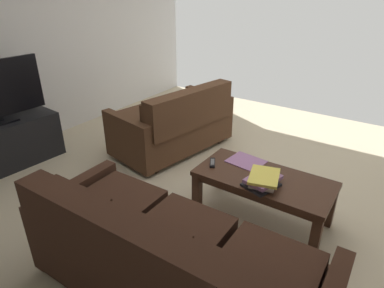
{
  "coord_description": "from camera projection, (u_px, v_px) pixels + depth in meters",
  "views": [
    {
      "loc": [
        -1.27,
        2.48,
        1.88
      ],
      "look_at": [
        0.07,
        0.5,
        0.71
      ],
      "focal_mm": 31.2,
      "sensor_mm": 36.0,
      "label": 1
    }
  ],
  "objects": [
    {
      "name": "ground_plane",
      "position": [
        226.0,
        193.0,
        3.31
      ],
      "size": [
        5.36,
        5.47,
        0.01
      ],
      "primitive_type": "cube",
      "color": "beige"
    },
    {
      "name": "tv_stand",
      "position": [
        7.0,
        145.0,
        3.68
      ],
      "size": [
        0.49,
        1.14,
        0.53
      ],
      "color": "black",
      "rests_on": "ground"
    },
    {
      "name": "tv_remote",
      "position": [
        212.0,
        163.0,
        2.97
      ],
      "size": [
        0.12,
        0.16,
        0.02
      ],
      "color": "black",
      "rests_on": "coffee_table"
    },
    {
      "name": "book_stack",
      "position": [
        263.0,
        180.0,
        2.64
      ],
      "size": [
        0.3,
        0.34,
        0.1
      ],
      "color": "black",
      "rests_on": "coffee_table"
    },
    {
      "name": "wall_right",
      "position": [
        38.0,
        32.0,
        4.08
      ],
      "size": [
        0.12,
        5.47,
        2.66
      ],
      "primitive_type": "cube",
      "color": "silver",
      "rests_on": "ground"
    },
    {
      "name": "loveseat_near",
      "position": [
        175.0,
        123.0,
        3.99
      ],
      "size": [
        1.02,
        1.53,
        0.82
      ],
      "color": "black",
      "rests_on": "ground"
    },
    {
      "name": "sofa_main",
      "position": [
        167.0,
        262.0,
        2.02
      ],
      "size": [
        1.91,
        0.82,
        0.82
      ],
      "color": "black",
      "rests_on": "ground"
    },
    {
      "name": "loose_magazine",
      "position": [
        246.0,
        161.0,
        3.01
      ],
      "size": [
        0.33,
        0.29,
        0.01
      ],
      "primitive_type": "cube",
      "rotation": [
        0.0,
        0.0,
        4.6
      ],
      "color": "#996699",
      "rests_on": "coffee_table"
    },
    {
      "name": "coffee_table",
      "position": [
        263.0,
        184.0,
        2.81
      ],
      "size": [
        1.13,
        0.54,
        0.42
      ],
      "color": "#3D2316",
      "rests_on": "ground"
    }
  ]
}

